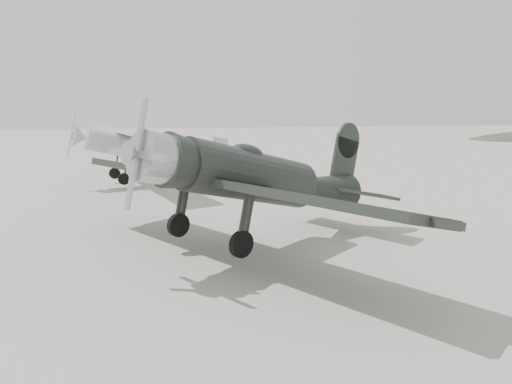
% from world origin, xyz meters
% --- Properties ---
extents(ground, '(160.00, 160.00, 0.00)m').
position_xyz_m(ground, '(0.00, 0.00, 0.00)').
color(ground, '#A1998E').
rests_on(ground, ground).
extents(lowwing_monoplane, '(10.22, 12.06, 4.14)m').
position_xyz_m(lowwing_monoplane, '(0.52, -0.07, 2.19)').
color(lowwing_monoplane, black).
rests_on(lowwing_monoplane, ground).
extents(highwing_monoplane, '(8.87, 12.38, 3.51)m').
position_xyz_m(highwing_monoplane, '(-2.73, 13.63, 2.19)').
color(highwing_monoplane, '#AAACB0').
rests_on(highwing_monoplane, ground).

